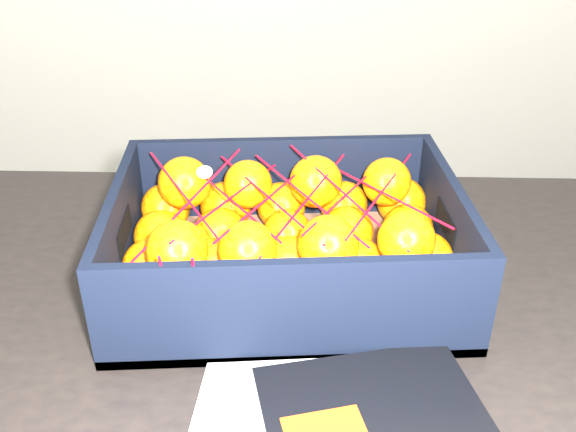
{
  "coord_description": "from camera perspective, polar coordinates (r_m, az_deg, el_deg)",
  "views": [
    {
      "loc": [
        -0.06,
        -0.59,
        1.23
      ],
      "look_at": [
        -0.03,
        0.06,
        0.86
      ],
      "focal_mm": 40.15,
      "sensor_mm": 36.0,
      "label": 1
    }
  ],
  "objects": [
    {
      "name": "table",
      "position": [
        0.82,
        2.69,
        -15.4
      ],
      "size": [
        1.26,
        0.9,
        0.75
      ],
      "color": "black",
      "rests_on": "ground"
    },
    {
      "name": "produce_crate",
      "position": [
        0.81,
        -0.11,
        -3.23
      ],
      "size": [
        0.42,
        0.31,
        0.13
      ],
      "color": "#906242",
      "rests_on": "table"
    },
    {
      "name": "clementine_heap",
      "position": [
        0.79,
        -0.35,
        -2.05
      ],
      "size": [
        0.4,
        0.29,
        0.12
      ],
      "color": "orange",
      "rests_on": "produce_crate"
    },
    {
      "name": "mesh_net",
      "position": [
        0.76,
        -0.72,
        1.18
      ],
      "size": [
        0.35,
        0.28,
        0.09
      ],
      "color": "red",
      "rests_on": "clementine_heap"
    }
  ]
}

